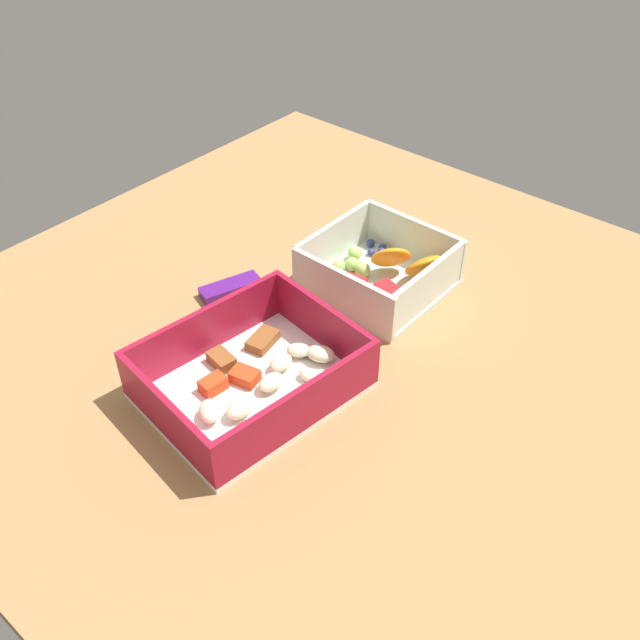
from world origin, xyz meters
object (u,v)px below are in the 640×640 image
object	(u,v)px
candy_bar	(231,288)
paper_cup_liner	(428,244)
pasta_container	(254,379)
fruit_bowl	(378,271)

from	to	relation	value
candy_bar	paper_cup_liner	distance (cm)	25.16
pasta_container	paper_cup_liner	world-z (taller)	pasta_container
pasta_container	candy_bar	bearing A→B (deg)	61.87
candy_bar	fruit_bowl	bearing A→B (deg)	-45.90
candy_bar	paper_cup_liner	xyz separation A→B (cm)	(21.85, -12.47, 0.21)
fruit_bowl	candy_bar	xyz separation A→B (cm)	(-11.79, 12.17, -1.47)
paper_cup_liner	candy_bar	bearing A→B (deg)	150.28
fruit_bowl	pasta_container	bearing A→B (deg)	-177.15
fruit_bowl	paper_cup_liner	world-z (taller)	fruit_bowl
fruit_bowl	candy_bar	size ratio (longest dim) A/B	2.03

